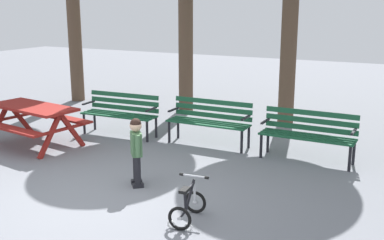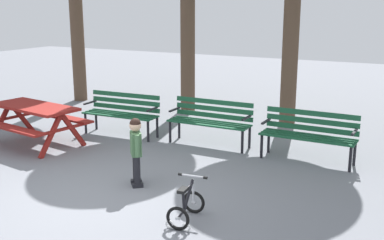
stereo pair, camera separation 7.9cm
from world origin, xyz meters
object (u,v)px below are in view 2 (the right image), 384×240
park_bench_right (309,132)px  park_bench_far_left (122,110)px  picnic_table (35,114)px  park_bench_left (211,118)px  child_standing (136,146)px  kids_bicycle (186,206)px

park_bench_right → park_bench_far_left: bearing=-178.5°
picnic_table → park_bench_left: 3.34m
picnic_table → child_standing: size_ratio=1.93×
picnic_table → park_bench_far_left: size_ratio=1.23×
child_standing → picnic_table: bearing=163.2°
park_bench_right → child_standing: bearing=-129.9°
child_standing → kids_bicycle: size_ratio=1.74×
child_standing → kids_bicycle: (1.23, -0.73, -0.40)m
park_bench_left → kids_bicycle: (1.18, -3.17, -0.31)m
park_bench_left → child_standing: bearing=-91.2°
picnic_table → kids_bicycle: (4.12, -1.61, -0.39)m
park_bench_right → child_standing: 3.05m
park_bench_far_left → child_standing: bearing=-50.4°
picnic_table → park_bench_right: size_ratio=1.24×
park_bench_far_left → park_bench_left: size_ratio=1.01×
park_bench_left → child_standing: size_ratio=1.56×
park_bench_far_left → child_standing: size_ratio=1.57×
park_bench_right → kids_bicycle: bearing=-103.3°
picnic_table → kids_bicycle: bearing=-21.3°
park_bench_far_left → park_bench_right: bearing=1.5°
park_bench_right → kids_bicycle: 3.17m
park_bench_far_left → child_standing: 2.90m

